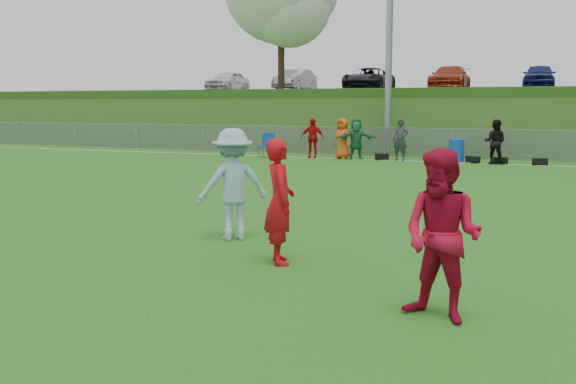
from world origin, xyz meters
The scene contains 15 objects.
ground centered at (0.00, 0.00, 0.00)m, with size 120.00×120.00×0.00m, color #195812.
sideline_far centered at (0.00, 18.00, 0.01)m, with size 60.00×0.10×0.01m, color white.
fence centered at (0.00, 20.00, 0.65)m, with size 58.00×0.06×1.30m.
light_pole centered at (-3.00, 20.80, 6.71)m, with size 1.20×0.40×12.15m.
berm centered at (0.00, 31.00, 1.50)m, with size 120.00×18.00×3.00m, color #264E16.
parking_lot centered at (0.00, 33.00, 3.05)m, with size 120.00×12.00×0.10m, color black.
car_row centered at (-1.17, 32.00, 3.82)m, with size 32.04×5.18×1.44m.
spectator_row centered at (-2.67, 18.00, 0.85)m, with size 8.43×1.09×1.69m.
gear_bags centered at (1.04, 18.10, 0.13)m, with size 6.66×0.57×0.26m.
player_red_left centered at (0.38, 0.67, 0.91)m, with size 0.66×0.43×1.81m, color red.
player_red_center centered at (2.94, -0.94, 0.92)m, with size 0.89×0.69×1.83m, color #AF0C2A.
player_blue centered at (-1.00, 1.88, 0.94)m, with size 1.22×0.70×1.89m, color #93B8CC.
frisbee centered at (2.44, 1.48, 1.21)m, with size 0.26×0.26×0.02m.
recycling_bin centered at (0.41, 18.37, 0.45)m, with size 0.60×0.60×0.89m, color #1141B9.
camp_chair centered at (-7.51, 17.53, 0.30)m, with size 0.59×0.60×1.02m.
Camera 1 is at (3.98, -7.67, 2.30)m, focal length 40.00 mm.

